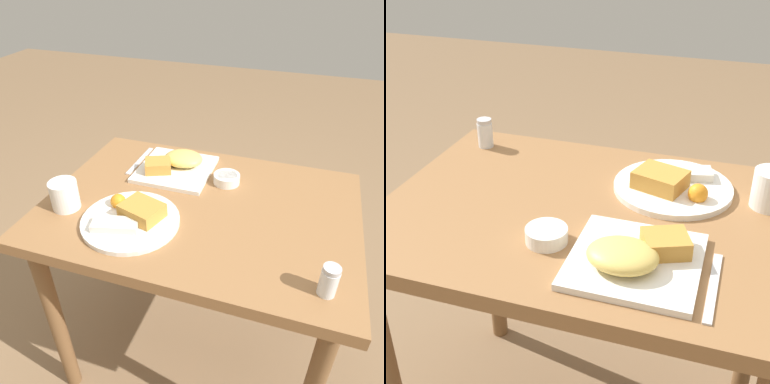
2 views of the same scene
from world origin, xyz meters
The scene contains 8 objects.
ground_plane centered at (0.00, 0.00, 0.00)m, with size 8.00×8.00×0.00m, color #846647.
dining_table centered at (0.00, 0.00, 0.61)m, with size 0.91×0.66×0.72m.
plate_square_near centered at (0.13, -0.17, 0.74)m, with size 0.24×0.24×0.06m.
plate_oval_far centered at (0.15, 0.14, 0.73)m, with size 0.27×0.27×0.05m.
sauce_ramekin centered at (-0.05, -0.14, 0.73)m, with size 0.08×0.08×0.03m.
salt_shaker centered at (-0.37, 0.23, 0.75)m, with size 0.04×0.04×0.08m.
butter_knife centered at (0.28, -0.18, 0.72)m, with size 0.02×0.20×0.00m.
coffee_mug centered at (0.36, 0.14, 0.76)m, with size 0.08×0.08×0.09m.
Camera 1 is at (-0.26, 0.86, 1.36)m, focal length 35.00 mm.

